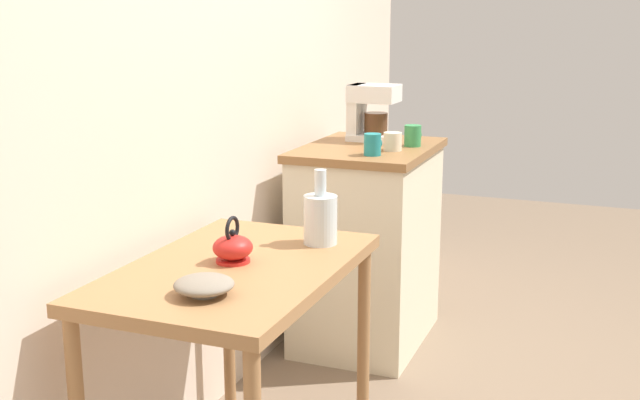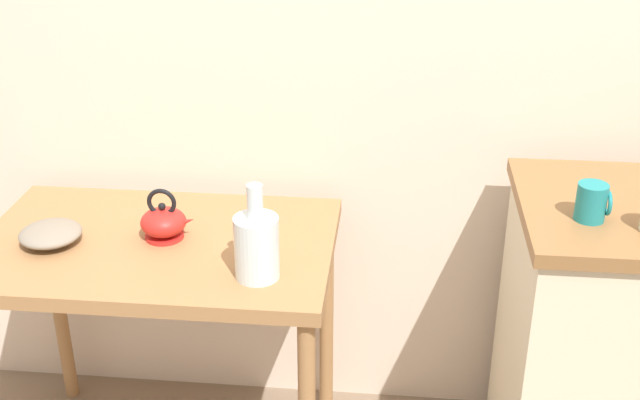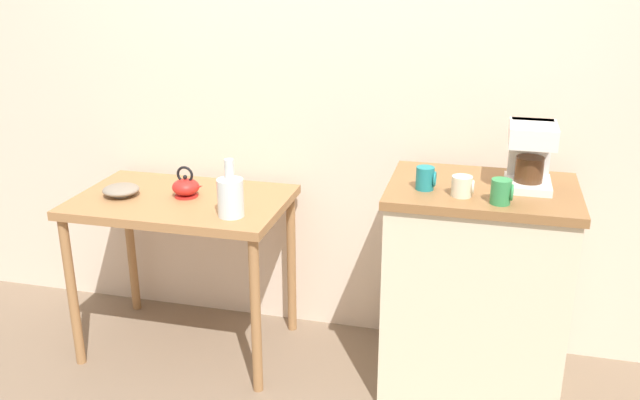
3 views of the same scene
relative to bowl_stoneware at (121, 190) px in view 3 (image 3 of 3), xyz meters
The scene contains 11 objects.
ground_plane 1.15m from the bowl_stoneware, ahead, with size 8.00×8.00×0.00m, color #7A6651.
back_wall 1.20m from the bowl_stoneware, 26.58° to the left, with size 4.40×0.10×2.80m, color beige.
wooden_table 0.30m from the bowl_stoneware, ahead, with size 0.96×0.62×0.77m.
kitchen_counter 1.63m from the bowl_stoneware, ahead, with size 0.76×0.56×0.93m.
bowl_stoneware is the anchor object (origin of this frame).
teakettle 0.30m from the bowl_stoneware, 12.34° to the left, with size 0.15×0.12×0.15m.
glass_carafe_vase 0.59m from the bowl_stoneware, 10.91° to the right, with size 0.11×0.11×0.25m.
coffee_maker 1.79m from the bowl_stoneware, ahead, with size 0.18×0.22×0.26m.
mug_tall_green 1.68m from the bowl_stoneware, ahead, with size 0.08×0.08×0.10m.
mug_small_cream 1.53m from the bowl_stoneware, ahead, with size 0.09×0.08×0.08m.
mug_dark_teal 1.39m from the bowl_stoneware, ahead, with size 0.08×0.07×0.09m.
Camera 3 is at (0.77, -2.66, 1.82)m, focal length 38.43 mm.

